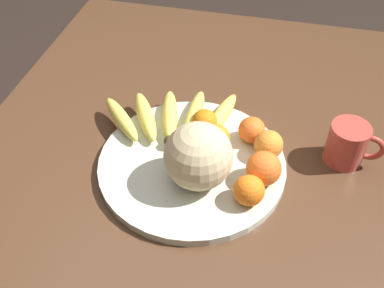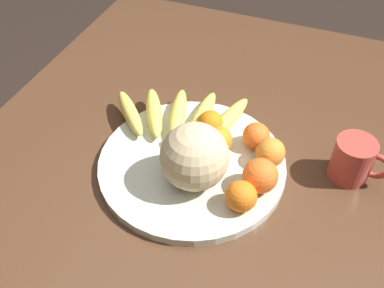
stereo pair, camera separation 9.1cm
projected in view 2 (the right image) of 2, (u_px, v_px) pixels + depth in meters
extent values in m
cube|color=#4C301E|center=(202.00, 188.00, 0.94)|extent=(1.40, 1.08, 0.04)
cube|color=#4C301E|center=(145.00, 101.00, 1.72)|extent=(0.07, 0.07, 0.69)
cylinder|color=beige|center=(192.00, 164.00, 0.95)|extent=(0.39, 0.39, 0.02)
torus|color=#1E4C56|center=(192.00, 163.00, 0.95)|extent=(0.39, 0.39, 0.01)
sphere|color=beige|center=(194.00, 157.00, 0.86)|extent=(0.14, 0.14, 0.14)
sphere|color=#473819|center=(173.00, 139.00, 0.96)|extent=(0.03, 0.03, 0.03)
ellipsoid|color=#E5D156|center=(225.00, 120.00, 1.01)|extent=(0.18, 0.07, 0.03)
ellipsoid|color=#E5D156|center=(202.00, 116.00, 1.02)|extent=(0.17, 0.04, 0.03)
ellipsoid|color=#E5D156|center=(178.00, 113.00, 1.02)|extent=(0.17, 0.08, 0.03)
ellipsoid|color=#E5D156|center=(154.00, 112.00, 1.03)|extent=(0.16, 0.11, 0.04)
ellipsoid|color=#E5D156|center=(130.00, 113.00, 1.03)|extent=(0.14, 0.13, 0.03)
sphere|color=orange|center=(260.00, 176.00, 0.87)|extent=(0.07, 0.07, 0.07)
sphere|color=orange|center=(256.00, 136.00, 0.95)|extent=(0.06, 0.06, 0.06)
sphere|color=orange|center=(218.00, 140.00, 0.94)|extent=(0.06, 0.06, 0.06)
sphere|color=orange|center=(270.00, 152.00, 0.92)|extent=(0.06, 0.06, 0.06)
sphere|color=orange|center=(241.00, 196.00, 0.84)|extent=(0.06, 0.06, 0.06)
sphere|color=orange|center=(210.00, 123.00, 0.98)|extent=(0.06, 0.06, 0.06)
cylinder|color=#B74238|center=(352.00, 160.00, 0.91)|extent=(0.08, 0.08, 0.09)
torus|color=#B74238|center=(375.00, 166.00, 0.89)|extent=(0.02, 0.07, 0.06)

